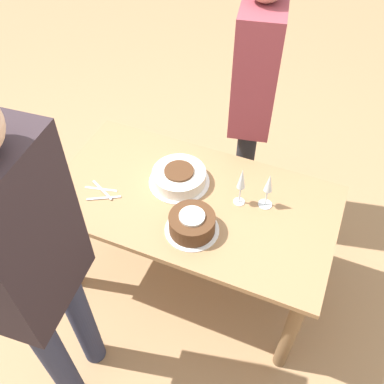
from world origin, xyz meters
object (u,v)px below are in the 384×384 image
object	(u,v)px
wine_glass_near	(269,186)
cake_front_chocolate	(192,224)
wine_glass_far	(242,181)
cake_center_white	(179,177)
person_cutting	(31,261)
person_watching	(254,89)

from	to	relation	value
wine_glass_near	cake_front_chocolate	bearing A→B (deg)	-133.88
wine_glass_near	wine_glass_far	world-z (taller)	wine_glass_far
cake_center_white	wine_glass_near	distance (m)	0.47
cake_center_white	person_cutting	world-z (taller)	person_cutting
cake_center_white	cake_front_chocolate	distance (m)	0.32
cake_front_chocolate	person_watching	world-z (taller)	person_watching
person_watching	cake_front_chocolate	bearing A→B (deg)	-13.01
cake_front_chocolate	wine_glass_near	bearing A→B (deg)	46.12
cake_center_white	wine_glass_near	bearing A→B (deg)	2.55
cake_center_white	cake_front_chocolate	xyz separation A→B (m)	(0.18, -0.26, 0.01)
cake_front_chocolate	wine_glass_far	size ratio (longest dim) A/B	1.12
cake_front_chocolate	person_watching	size ratio (longest dim) A/B	0.16
cake_front_chocolate	wine_glass_far	xyz separation A→B (m)	(0.15, 0.25, 0.10)
person_cutting	person_watching	distance (m)	1.46
person_cutting	wine_glass_far	bearing A→B (deg)	-36.58
cake_center_white	cake_front_chocolate	world-z (taller)	cake_front_chocolate
person_watching	person_cutting	bearing A→B (deg)	-26.74
cake_front_chocolate	person_watching	xyz separation A→B (m)	(0.02, 0.82, 0.22)
cake_front_chocolate	person_cutting	bearing A→B (deg)	-121.79
wine_glass_near	person_watching	bearing A→B (deg)	114.91
wine_glass_near	wine_glass_far	xyz separation A→B (m)	(-0.12, -0.03, 0.02)
wine_glass_far	person_cutting	world-z (taller)	person_cutting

